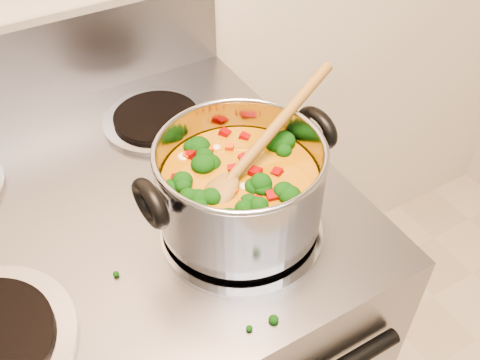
% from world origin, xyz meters
% --- Properties ---
extents(electric_range, '(0.79, 0.71, 1.08)m').
position_xyz_m(electric_range, '(-0.07, 1.16, 0.47)').
color(electric_range, gray).
rests_on(electric_range, ground).
extents(stockpot, '(0.30, 0.24, 0.14)m').
position_xyz_m(stockpot, '(0.12, 1.02, 1.00)').
color(stockpot, '#929299').
rests_on(stockpot, electric_range).
extents(wooden_spoon, '(0.28, 0.12, 0.11)m').
position_xyz_m(wooden_spoon, '(0.14, 1.03, 1.04)').
color(wooden_spoon, brown).
rests_on(wooden_spoon, stockpot).
extents(cooktop_crumbs, '(0.11, 0.32, 0.01)m').
position_xyz_m(cooktop_crumbs, '(0.26, 1.02, 0.92)').
color(cooktop_crumbs, black).
rests_on(cooktop_crumbs, electric_range).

